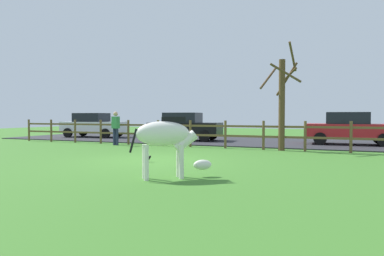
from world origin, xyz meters
TOP-DOWN VIEW (x-y plane):
  - ground_plane at (0.00, 0.00)m, footprint 60.00×60.00m
  - parking_asphalt at (0.00, 9.30)m, footprint 28.00×7.40m
  - paddock_fence at (-0.01, 5.00)m, footprint 22.09×0.11m
  - bare_tree at (3.30, 4.93)m, footprint 1.67×1.67m
  - zebra at (1.92, -2.73)m, footprint 1.60×1.39m
  - crow_on_grass at (0.07, -0.41)m, footprint 0.21×0.10m
  - parked_car_black at (-2.60, 8.19)m, footprint 4.16×2.22m
  - parked_car_red at (5.90, 8.70)m, footprint 4.07×2.02m
  - parked_car_white at (-9.35, 8.62)m, footprint 4.18×2.28m
  - visitor_near_fence at (-4.58, 4.41)m, footprint 0.39×0.28m

SIDE VIEW (x-z plane):
  - ground_plane at x=0.00m, z-range 0.00..0.00m
  - parking_asphalt at x=0.00m, z-range 0.00..0.05m
  - crow_on_grass at x=0.07m, z-range 0.02..0.23m
  - paddock_fence at x=-0.01m, z-range 0.08..1.31m
  - parked_car_black at x=-2.60m, z-range 0.06..1.62m
  - parked_car_red at x=5.90m, z-range 0.06..1.62m
  - parked_car_white at x=-9.35m, z-range 0.06..1.62m
  - visitor_near_fence at x=-4.58m, z-range 0.09..1.73m
  - zebra at x=1.92m, z-range 0.22..1.63m
  - bare_tree at x=3.30m, z-range -0.07..4.30m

